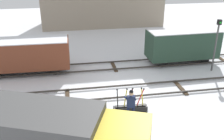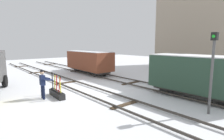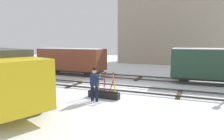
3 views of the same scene
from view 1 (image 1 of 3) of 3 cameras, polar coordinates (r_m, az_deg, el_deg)
ground_plane at (r=15.99m, az=3.04°, el=-4.94°), size 60.00×60.00×0.00m
track_main_line at (r=15.94m, az=3.05°, el=-4.61°), size 44.00×1.94×0.18m
track_siding_near at (r=19.55m, az=0.43°, el=0.98°), size 44.00×1.94×0.18m
switch_lever_frame at (r=13.98m, az=4.03°, el=-8.30°), size 1.81×0.44×1.45m
rail_worker at (r=12.95m, az=4.12°, el=-7.30°), size 0.55×0.67×1.76m
delivery_truck at (r=9.86m, az=-11.13°, el=-14.80°), size 6.51×4.24×2.74m
signal_post at (r=19.53m, az=21.85°, el=6.05°), size 0.24×0.32×3.75m
freight_car_far_end at (r=20.64m, az=15.11°, el=5.40°), size 5.39×2.18×2.57m
freight_car_near_switch at (r=19.07m, az=-18.70°, el=3.25°), size 6.24×2.30×2.44m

